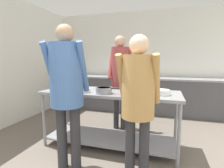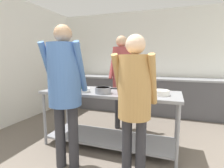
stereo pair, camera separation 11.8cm
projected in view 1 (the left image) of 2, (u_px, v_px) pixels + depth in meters
wall_rear at (140, 61)px, 4.83m from camera, size 4.88×0.06×2.65m
wall_left at (6, 61)px, 3.51m from camera, size 0.06×4.37×2.65m
back_counter at (138, 94)px, 4.60m from camera, size 4.72×0.65×0.91m
serving_counter at (110, 109)px, 2.73m from camera, size 2.09×0.73×0.88m
serving_tray_roast at (69, 88)px, 2.85m from camera, size 0.38×0.33×0.05m
broccoli_bowl at (83, 90)px, 2.60m from camera, size 0.21×0.21×0.10m
sauce_pan at (104, 90)px, 2.50m from camera, size 0.37×0.23×0.09m
serving_tray_vegetables at (136, 91)px, 2.61m from camera, size 0.42×0.28×0.05m
plate_stack at (161, 92)px, 2.42m from camera, size 0.24×0.24×0.07m
guest_serving_left at (67, 83)px, 2.07m from camera, size 0.53×0.41×1.76m
guest_serving_right at (138, 93)px, 1.88m from camera, size 0.46×0.36×1.62m
cook_behind_counter at (120, 72)px, 3.34m from camera, size 0.42×0.35×1.80m
water_bottle at (68, 71)px, 5.13m from camera, size 0.07×0.07×0.23m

